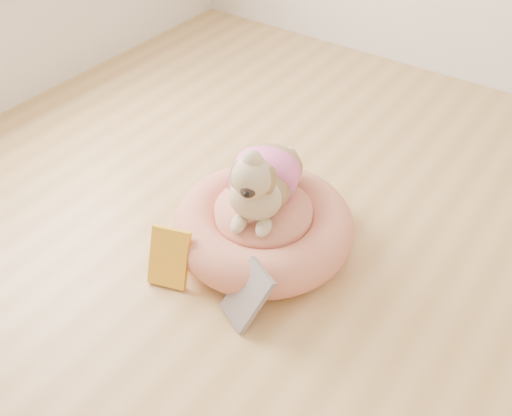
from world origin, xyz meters
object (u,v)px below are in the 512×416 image
Objects in this scene: dog at (261,169)px; book_white at (247,295)px; book_yellow at (169,257)px; pet_bed at (263,226)px.

book_white is at bearing -83.58° from dog.
book_white is (0.18, -0.35, -0.26)m from dog.
dog is 2.08× the size of book_yellow.
book_yellow reaches higher than book_white.
pet_bed is 0.37m from book_white.
book_yellow reaches higher than pet_bed.
pet_bed is at bearing 46.14° from book_yellow.
book_white is at bearing -63.85° from pet_bed.
book_yellow is at bearing -115.95° from pet_bed.
pet_bed is at bearing -53.18° from dog.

